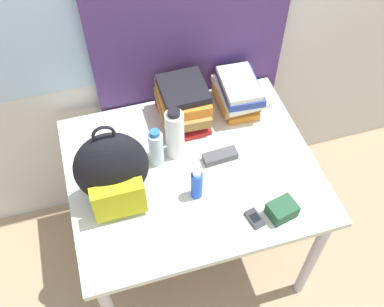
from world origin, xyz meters
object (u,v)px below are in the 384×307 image
Objects in this scene: book_stack_center at (238,93)px; water_bottle at (156,148)px; backpack at (112,171)px; book_stack_left at (183,103)px; sunscreen_bottle at (197,184)px; sports_bottle at (175,134)px; sunglasses_case at (220,156)px; cell_phone at (255,219)px; camera_pouch at (282,210)px.

water_bottle is (-0.45, -0.21, 0.00)m from book_stack_center.
backpack is 0.25m from water_bottle.
backpack is 1.51× the size of book_stack_left.
sports_bottle is at bearing 95.86° from sunscreen_bottle.
backpack is 1.60× the size of sports_bottle.
sunscreen_bottle is 0.22m from sunglasses_case.
sports_bottle is (-0.09, -0.19, 0.03)m from book_stack_left.
sunscreen_bottle is at bearing -98.46° from book_stack_left.
book_stack_left reaches higher than sunglasses_case.
cell_phone is at bearing -103.62° from book_stack_center.
backpack is at bearing 165.37° from sunscreen_bottle.
sports_bottle is 0.23m from sunglasses_case.
sunscreen_bottle reaches higher than cell_phone.
book_stack_left is 3.00× the size of cell_phone.
book_stack_center is 1.81× the size of sunglasses_case.
cell_phone is (0.50, -0.26, -0.17)m from backpack.
backpack is 0.33m from sports_bottle.
book_stack_left reaches higher than water_bottle.
camera_pouch is at bearing -44.21° from water_bottle.
sunscreen_bottle is at bearing -62.02° from water_bottle.
cell_phone is at bearing -43.80° from sunscreen_bottle.
book_stack_left is 0.27m from water_bottle.
sunglasses_case is (0.18, -0.09, -0.11)m from sports_bottle.
book_stack_left reaches higher than book_stack_center.
book_stack_center reaches higher than camera_pouch.
sunglasses_case is at bearing -122.97° from book_stack_center.
book_stack_center is at bearing 28.19° from backpack.
backpack reaches higher than cell_phone.
sunglasses_case reaches higher than cell_phone.
sunglasses_case is at bearing 44.17° from sunscreen_bottle.
sports_bottle is 0.48m from cell_phone.
book_stack_center is 1.40× the size of water_bottle.
sports_bottle is (0.29, 0.16, -0.05)m from backpack.
camera_pouch is at bearing -52.82° from sports_bottle.
sports_bottle reaches higher than book_stack_center.
sunglasses_case is (0.46, 0.07, -0.16)m from backpack.
book_stack_center is 0.61m from camera_pouch.
backpack reaches higher than sports_bottle.
water_bottle is 2.12× the size of cell_phone.
book_stack_center is 0.34m from sunglasses_case.
water_bottle is 1.21× the size of sunscreen_bottle.
water_bottle is at bearing 135.79° from camera_pouch.
cell_phone is at bearing -63.15° from sports_bottle.
backpack is 0.68m from camera_pouch.
book_stack_left reaches higher than cell_phone.
water_bottle reaches higher than camera_pouch.
sunglasses_case is at bearing 113.43° from camera_pouch.
book_stack_center is 0.41m from sports_bottle.
sunscreen_bottle is at bearing -84.14° from sports_bottle.
sunscreen_bottle is at bearing 147.99° from camera_pouch.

